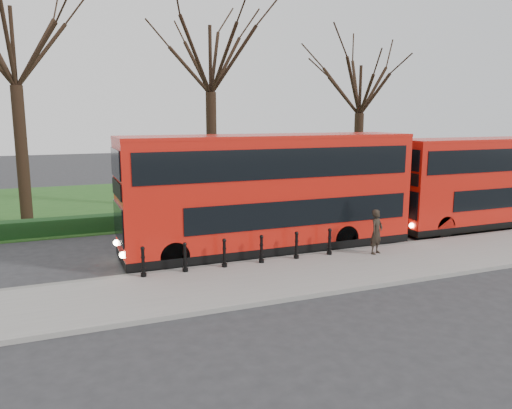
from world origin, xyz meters
name	(u,v)px	position (x,y,z in m)	size (l,w,h in m)	color
ground	(239,258)	(0.00, 0.00, 0.00)	(120.00, 120.00, 0.00)	#28282B
pavement	(270,279)	(0.00, -3.00, 0.07)	(60.00, 4.00, 0.15)	gray
kerb	(249,263)	(0.00, -1.00, 0.07)	(60.00, 0.25, 0.16)	slate
grass_verge	(162,199)	(0.00, 15.00, 0.03)	(60.00, 18.00, 0.06)	#214F1A
hedge	(194,216)	(0.00, 6.80, 0.40)	(60.00, 0.90, 0.80)	black
yellow_line_outer	(246,263)	(0.00, -0.70, 0.01)	(60.00, 0.10, 0.01)	yellow
yellow_line_inner	(244,261)	(0.00, -0.50, 0.01)	(60.00, 0.10, 0.01)	yellow
tree_left	(12,37)	(-8.00, 10.00, 9.27)	(8.16, 8.16, 12.75)	black
tree_mid	(210,52)	(2.00, 10.00, 9.06)	(7.97, 7.97, 12.46)	black
tree_right	(360,84)	(12.00, 10.00, 7.51)	(6.61, 6.61, 10.34)	black
bollard_row	(243,251)	(-0.35, -1.35, 0.65)	(7.38, 0.15, 1.00)	black
bus_lead	(269,194)	(1.49, 0.53, 2.40)	(11.99, 2.75, 4.77)	red
bus_rear	(492,182)	(13.80, 0.71, 2.24)	(11.15, 2.56, 4.44)	red
pedestrian	(377,232)	(5.04, -1.93, 1.03)	(0.64, 0.42, 1.77)	black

